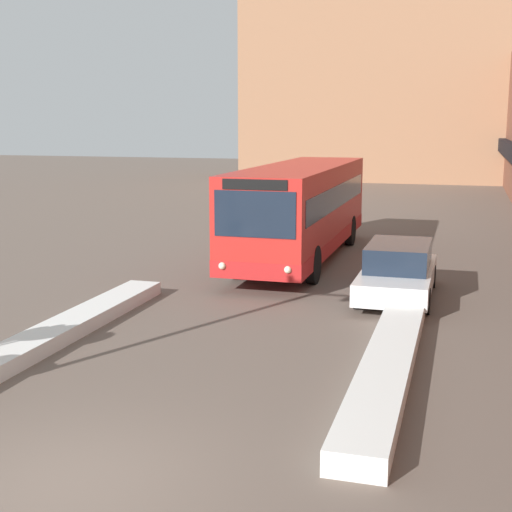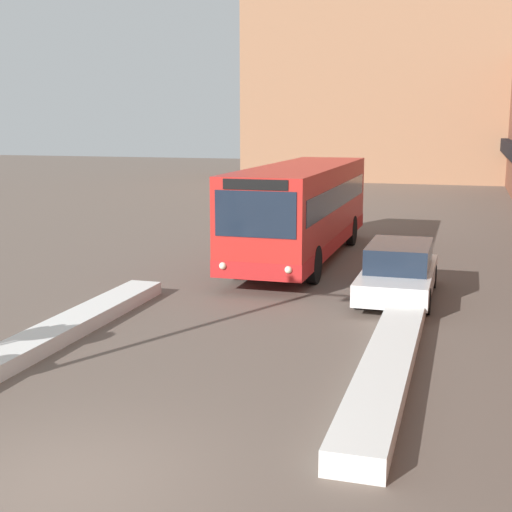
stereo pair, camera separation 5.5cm
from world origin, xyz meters
The scene contains 6 objects.
ground_plane centered at (0.00, 0.00, 0.00)m, with size 160.00×160.00×0.00m, color #66564C.
building_backdrop_far centered at (0.00, 51.95, 9.57)m, with size 26.00×8.00×19.14m.
snow_bank_left centered at (-3.60, 5.42, 0.17)m, with size 0.90×9.42×0.33m.
snow_bank_right centered at (3.60, 5.48, 0.20)m, with size 0.90×8.69×0.39m.
city_bus centered at (-0.51, 16.06, 1.78)m, with size 2.61×11.38×3.26m.
parked_car_front centered at (3.20, 11.59, 0.74)m, with size 1.88×4.82×1.48m.
Camera 2 is at (4.87, -7.59, 4.72)m, focal length 50.00 mm.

